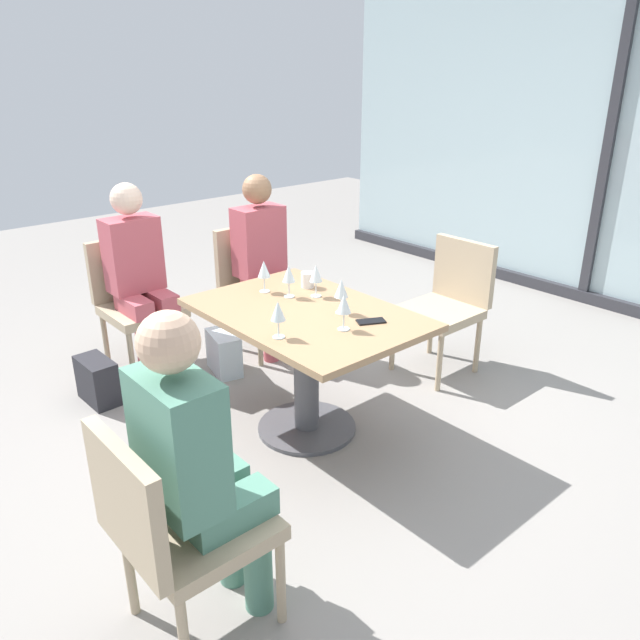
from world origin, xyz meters
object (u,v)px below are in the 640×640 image
object	(u,v)px
person_side_end	(139,271)
wine_glass_5	(264,270)
chair_far_left	(257,281)
handbag_0	(224,353)
handbag_1	(98,381)
chair_near_window	(448,299)
chair_side_end	(135,296)
wine_glass_4	(341,289)
cell_phone_on_table	(371,321)
dining_table_main	(306,344)
coffee_cup	(307,280)
wine_glass_3	(344,305)
wine_glass_2	(278,312)
chair_front_right	(173,523)
person_far_left	(265,257)
person_front_right	(197,461)
wine_glass_1	(289,274)
wine_glass_0	(316,274)

from	to	relation	value
person_side_end	wine_glass_5	world-z (taller)	person_side_end
chair_far_left	handbag_0	xyz separation A→B (m)	(0.21, -0.44, -0.36)
handbag_1	chair_near_window	bearing A→B (deg)	59.55
chair_side_end	wine_glass_5	bearing A→B (deg)	18.07
wine_glass_4	cell_phone_on_table	xyz separation A→B (m)	(0.19, 0.03, -0.13)
chair_side_end	handbag_1	distance (m)	0.65
dining_table_main	coffee_cup	distance (m)	0.45
chair_far_left	coffee_cup	size ratio (longest dim) A/B	9.67
wine_glass_3	wine_glass_2	bearing A→B (deg)	-114.06
chair_front_right	person_far_left	size ratio (longest dim) A/B	0.69
wine_glass_3	cell_phone_on_table	world-z (taller)	wine_glass_3
chair_near_window	person_front_right	distance (m)	2.47
chair_far_left	wine_glass_1	world-z (taller)	wine_glass_1
dining_table_main	wine_glass_2	distance (m)	0.49
person_far_left	wine_glass_0	world-z (taller)	person_far_left
chair_far_left	wine_glass_2	bearing A→B (deg)	-31.39
dining_table_main	wine_glass_4	bearing A→B (deg)	39.94
person_front_right	wine_glass_3	size ratio (longest dim) A/B	6.81
chair_far_left	person_front_right	world-z (taller)	person_front_right
wine_glass_3	wine_glass_5	size ratio (longest dim) A/B	1.00
dining_table_main	wine_glass_1	size ratio (longest dim) A/B	6.67
person_front_right	coffee_cup	xyz separation A→B (m)	(-1.04, 1.37, 0.08)
chair_near_window	person_side_end	size ratio (longest dim) A/B	0.69
dining_table_main	person_far_left	world-z (taller)	person_far_left
chair_side_end	wine_glass_5	distance (m)	1.14
wine_glass_2	wine_glass_5	distance (m)	0.65
wine_glass_4	handbag_1	size ratio (longest dim) A/B	0.62
chair_near_window	wine_glass_2	world-z (taller)	wine_glass_2
handbag_0	handbag_1	size ratio (longest dim) A/B	1.00
person_front_right	wine_glass_2	world-z (taller)	person_front_right
handbag_1	wine_glass_4	bearing A→B (deg)	33.87
chair_front_right	person_side_end	xyz separation A→B (m)	(-2.06, 0.90, 0.20)
chair_front_right	wine_glass_3	xyz separation A→B (m)	(-0.44, 1.20, 0.37)
person_side_end	chair_side_end	bearing A→B (deg)	-180.00
chair_front_right	wine_glass_3	world-z (taller)	wine_glass_3
chair_front_right	wine_glass_0	size ratio (longest dim) A/B	4.70
wine_glass_1	coffee_cup	xyz separation A→B (m)	(-0.06, 0.18, -0.09)
handbag_1	wine_glass_2	bearing A→B (deg)	17.54
cell_phone_on_table	coffee_cup	bearing A→B (deg)	-162.38
dining_table_main	chair_far_left	bearing A→B (deg)	156.95
wine_glass_0	wine_glass_3	world-z (taller)	same
chair_far_left	wine_glass_1	distance (m)	1.06
wine_glass_3	coffee_cup	size ratio (longest dim) A/B	2.06
chair_near_window	wine_glass_1	distance (m)	1.23
wine_glass_5	handbag_1	xyz separation A→B (m)	(-0.71, -0.77, -0.72)
cell_phone_on_table	handbag_0	distance (m)	1.39
person_far_left	person_front_right	bearing A→B (deg)	-41.86
wine_glass_2	handbag_1	world-z (taller)	wine_glass_2
wine_glass_2	handbag_0	xyz separation A→B (m)	(-1.10, 0.36, -0.72)
wine_glass_5	coffee_cup	distance (m)	0.27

